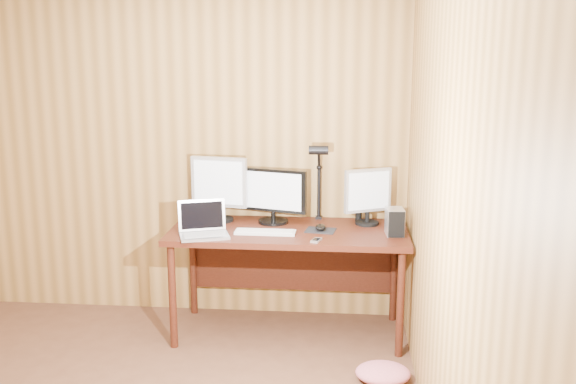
# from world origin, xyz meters

# --- Properties ---
(room_shell) EXTENTS (4.00, 4.00, 4.00)m
(room_shell) POSITION_xyz_m (0.00, 0.00, 1.25)
(room_shell) COLOR brown
(room_shell) RESTS_ON ground
(desk) EXTENTS (1.60, 0.70, 0.75)m
(desk) POSITION_xyz_m (0.93, 1.70, 0.63)
(desk) COLOR #3C160C
(desk) RESTS_ON floor
(monitor_center) EXTENTS (0.48, 0.21, 0.38)m
(monitor_center) POSITION_xyz_m (0.81, 1.79, 0.95)
(monitor_center) COLOR black
(monitor_center) RESTS_ON desk
(monitor_left) EXTENTS (0.41, 0.19, 0.46)m
(monitor_left) POSITION_xyz_m (0.42, 1.81, 1.00)
(monitor_left) COLOR black
(monitor_left) RESTS_ON desk
(monitor_right) EXTENTS (0.32, 0.18, 0.39)m
(monitor_right) POSITION_xyz_m (1.46, 1.81, 0.96)
(monitor_right) COLOR black
(monitor_right) RESTS_ON desk
(laptop) EXTENTS (0.37, 0.33, 0.22)m
(laptop) POSITION_xyz_m (0.38, 1.44, 0.81)
(laptop) COLOR silver
(laptop) RESTS_ON desk
(keyboard) EXTENTS (0.40, 0.13, 0.02)m
(keyboard) POSITION_xyz_m (0.78, 1.52, 0.76)
(keyboard) COLOR silver
(keyboard) RESTS_ON desk
(mousepad) EXTENTS (0.22, 0.19, 0.00)m
(mousepad) POSITION_xyz_m (1.15, 1.62, 0.75)
(mousepad) COLOR black
(mousepad) RESTS_ON desk
(mouse) EXTENTS (0.10, 0.13, 0.04)m
(mouse) POSITION_xyz_m (1.15, 1.62, 0.77)
(mouse) COLOR black
(mouse) RESTS_ON mousepad
(hard_drive) EXTENTS (0.12, 0.17, 0.18)m
(hard_drive) POSITION_xyz_m (1.63, 1.56, 0.84)
(hard_drive) COLOR silver
(hard_drive) RESTS_ON desk
(phone) EXTENTS (0.08, 0.11, 0.01)m
(phone) POSITION_xyz_m (1.13, 1.37, 0.76)
(phone) COLOR silver
(phone) RESTS_ON desk
(speaker) EXTENTS (0.05, 0.05, 0.11)m
(speaker) POSITION_xyz_m (1.40, 1.89, 0.81)
(speaker) COLOR black
(speaker) RESTS_ON desk
(desk_lamp) EXTENTS (0.13, 0.19, 0.59)m
(desk_lamp) POSITION_xyz_m (1.12, 1.87, 1.11)
(desk_lamp) COLOR black
(desk_lamp) RESTS_ON desk
(fabric_pile) EXTENTS (0.34, 0.28, 0.10)m
(fabric_pile) POSITION_xyz_m (1.55, 1.00, 0.05)
(fabric_pile) COLOR #CB6270
(fabric_pile) RESTS_ON floor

